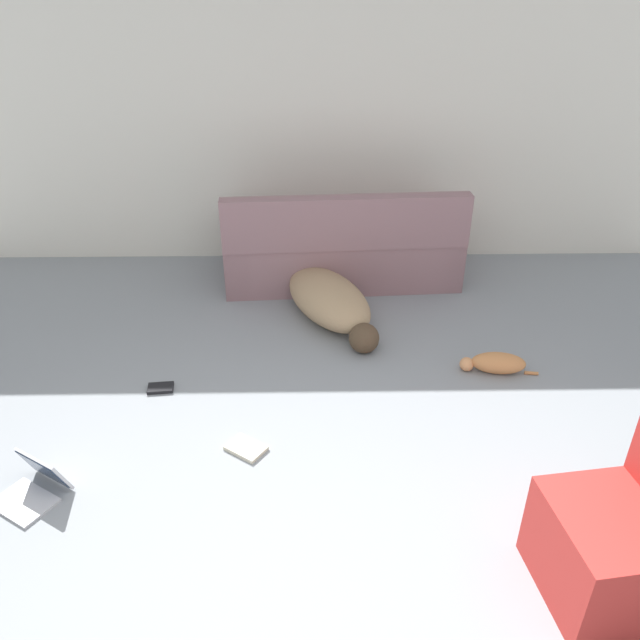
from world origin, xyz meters
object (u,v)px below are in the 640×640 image
Objects in this scene: cat at (495,363)px; laptop_open at (36,483)px; dog at (330,300)px; side_chair at (622,541)px; couch at (342,250)px; book_black at (161,388)px; book_cream at (246,448)px.

laptop_open is at bearing 29.59° from cat.
dog is 1.36m from cat.
side_chair reaches higher than laptop_open.
laptop_open is 0.50× the size of side_chair.
cat is (1.00, -1.48, -0.21)m from couch.
cat is at bearing 4.14° from book_black.
dog is (-0.12, -0.71, -0.12)m from couch.
book_cream is (0.62, -0.60, 0.00)m from book_black.
book_cream is 0.31× the size of side_chair.
side_chair reaches higher than book_black.
side_chair is at bearing -28.74° from book_cream.
couch is 2.36m from book_cream.
couch is at bearing 87.35° from laptop_open.
dog is 3.18× the size of laptop_open.
book_cream is at bearing -126.33° from side_chair.
book_black is (0.47, 0.93, -0.06)m from laptop_open.
cat is at bearing 174.80° from side_chair.
laptop_open is at bearing -116.77° from book_black.
side_chair is at bearing 19.11° from laptop_open.
cat is at bearing 53.25° from laptop_open.
dog is 1.59× the size of side_chair.
book_black is 2.84m from side_chair.
laptop_open reaches higher than cat.
side_chair is at bearing -33.37° from book_black.
couch reaches higher than dog.
dog is at bearing 80.46° from laptop_open.
laptop_open is 1.04m from book_black.
laptop_open is (-1.63, -1.86, -0.09)m from dog.
side_chair is at bearing 0.34° from dog.
book_black is at bearing -76.35° from dog.
cat is 1.73m from side_chair.
laptop_open reaches higher than book_black.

